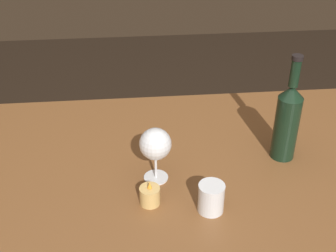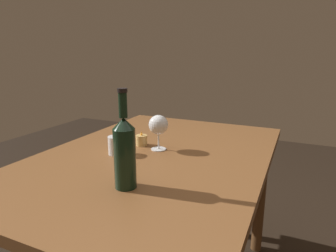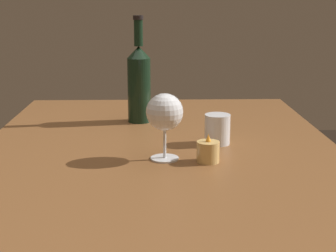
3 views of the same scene
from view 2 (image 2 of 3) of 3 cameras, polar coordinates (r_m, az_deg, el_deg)
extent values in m
cube|color=brown|center=(1.24, -2.57, -6.25)|extent=(1.30, 0.90, 0.04)
cylinder|color=brown|center=(1.81, 17.58, -12.86)|extent=(0.06, 0.06, 0.70)
cylinder|color=brown|center=(2.02, -4.58, -9.24)|extent=(0.06, 0.06, 0.70)
cylinder|color=white|center=(1.28, -1.84, -4.53)|extent=(0.07, 0.07, 0.00)
cylinder|color=white|center=(1.27, -1.86, -2.88)|extent=(0.01, 0.01, 0.07)
sphere|color=white|center=(1.25, -1.88, 0.24)|extent=(0.09, 0.09, 0.09)
cylinder|color=#510A14|center=(1.25, -1.88, -0.01)|extent=(0.07, 0.07, 0.02)
cylinder|color=black|center=(0.92, -8.42, -6.34)|extent=(0.07, 0.07, 0.19)
cone|color=black|center=(0.88, -8.69, 0.53)|extent=(0.07, 0.07, 0.03)
cylinder|color=black|center=(0.87, -8.82, 4.07)|extent=(0.03, 0.03, 0.08)
cylinder|color=black|center=(0.87, -8.94, 6.93)|extent=(0.03, 0.03, 0.01)
cylinder|color=white|center=(1.24, -10.15, -3.72)|extent=(0.07, 0.07, 0.08)
cylinder|color=silver|center=(1.24, -10.13, -4.16)|extent=(0.06, 0.06, 0.05)
cylinder|color=#DBB266|center=(1.34, -5.18, -2.78)|extent=(0.05, 0.05, 0.05)
cylinder|color=white|center=(1.34, -5.18, -3.03)|extent=(0.04, 0.04, 0.03)
cone|color=#F99E2D|center=(1.33, -5.22, -1.38)|extent=(0.01, 0.01, 0.02)
camera|label=1|loc=(1.92, -30.04, 23.07)|focal=47.91mm
camera|label=3|loc=(2.27, 11.64, 12.71)|focal=54.56mm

